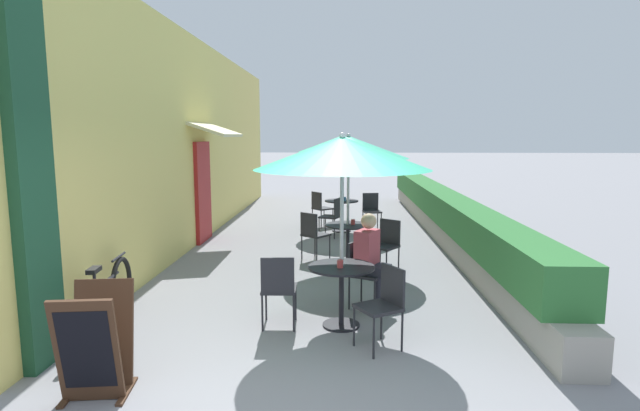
% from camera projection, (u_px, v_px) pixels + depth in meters
% --- Properties ---
extents(ground_plane, '(120.00, 120.00, 0.00)m').
position_uv_depth(ground_plane, '(278.00, 401.00, 4.23)').
color(ground_plane, gray).
extents(cafe_facade_wall, '(0.98, 14.20, 4.20)m').
position_uv_depth(cafe_facade_wall, '(202.00, 142.00, 10.93)').
color(cafe_facade_wall, '#E0CC6B').
rests_on(cafe_facade_wall, ground_plane).
extents(planter_hedge, '(0.60, 13.20, 1.01)m').
position_uv_depth(planter_hedge, '(442.00, 213.00, 10.96)').
color(planter_hedge, gray).
rests_on(planter_hedge, ground_plane).
extents(patio_table_near, '(0.78, 0.78, 0.73)m').
position_uv_depth(patio_table_near, '(341.00, 283.00, 5.83)').
color(patio_table_near, black).
rests_on(patio_table_near, ground_plane).
extents(patio_umbrella_near, '(2.02, 2.02, 2.27)m').
position_uv_depth(patio_umbrella_near, '(342.00, 153.00, 5.62)').
color(patio_umbrella_near, '#B7B7BC').
rests_on(patio_umbrella_near, ground_plane).
extents(cafe_chair_near_left, '(0.54, 0.54, 0.87)m').
position_uv_depth(cafe_chair_near_left, '(363.00, 268.00, 6.49)').
color(cafe_chair_near_left, '#232328').
rests_on(cafe_chair_near_left, ground_plane).
extents(seated_patron_near_left, '(0.50, 0.47, 1.25)m').
position_uv_depth(seated_patron_near_left, '(371.00, 257.00, 6.41)').
color(seated_patron_near_left, '#23232D').
rests_on(seated_patron_near_left, ground_plane).
extents(cafe_chair_near_right, '(0.41, 0.41, 0.87)m').
position_uv_depth(cafe_chair_near_right, '(279.00, 285.00, 5.76)').
color(cafe_chair_near_right, '#232328').
rests_on(cafe_chair_near_right, ground_plane).
extents(cafe_chair_near_back, '(0.55, 0.55, 0.87)m').
position_uv_depth(cafe_chair_near_back, '(384.00, 300.00, 5.24)').
color(cafe_chair_near_back, '#232328').
rests_on(cafe_chair_near_back, ground_plane).
extents(coffee_cup_near, '(0.07, 0.07, 0.09)m').
position_uv_depth(coffee_cup_near, '(340.00, 264.00, 5.73)').
color(coffee_cup_near, '#B73D3D').
rests_on(coffee_cup_near, patio_table_near).
extents(patio_table_mid, '(0.78, 0.78, 0.73)m').
position_uv_depth(patio_table_mid, '(348.00, 236.00, 8.52)').
color(patio_table_mid, black).
rests_on(patio_table_mid, ground_plane).
extents(patio_umbrella_mid, '(2.02, 2.02, 2.27)m').
position_uv_depth(patio_umbrella_mid, '(348.00, 147.00, 8.31)').
color(patio_umbrella_mid, '#B7B7BC').
rests_on(patio_umbrella_mid, ground_plane).
extents(cafe_chair_mid_left, '(0.56, 0.56, 0.87)m').
position_uv_depth(cafe_chair_mid_left, '(313.00, 232.00, 8.94)').
color(cafe_chair_mid_left, '#232328').
rests_on(cafe_chair_mid_left, ground_plane).
extents(cafe_chair_mid_right, '(0.56, 0.56, 0.87)m').
position_uv_depth(cafe_chair_mid_right, '(386.00, 242.00, 8.11)').
color(cafe_chair_mid_right, '#232328').
rests_on(cafe_chair_mid_right, ground_plane).
extents(coffee_cup_mid, '(0.07, 0.07, 0.09)m').
position_uv_depth(coffee_cup_mid, '(353.00, 222.00, 8.48)').
color(coffee_cup_mid, '#B73D3D').
rests_on(coffee_cup_mid, patio_table_mid).
extents(patio_table_far, '(0.78, 0.78, 0.73)m').
position_uv_depth(patio_table_far, '(341.00, 209.00, 11.64)').
color(patio_table_far, black).
rests_on(patio_table_far, ground_plane).
extents(patio_umbrella_far, '(2.02, 2.02, 2.27)m').
position_uv_depth(patio_umbrella_far, '(342.00, 144.00, 11.43)').
color(patio_umbrella_far, '#B7B7BC').
rests_on(patio_umbrella_far, ground_plane).
extents(cafe_chair_far_left, '(0.56, 0.56, 0.87)m').
position_uv_depth(cafe_chair_far_left, '(320.00, 206.00, 12.18)').
color(cafe_chair_far_left, '#232328').
rests_on(cafe_chair_far_left, ground_plane).
extents(cafe_chair_far_right, '(0.52, 0.52, 0.87)m').
position_uv_depth(cafe_chair_far_right, '(333.00, 214.00, 10.95)').
color(cafe_chair_far_right, '#232328').
rests_on(cafe_chair_far_right, ground_plane).
extents(cafe_chair_far_back, '(0.46, 0.46, 0.87)m').
position_uv_depth(cafe_chair_far_back, '(371.00, 208.00, 11.81)').
color(cafe_chair_far_back, '#232328').
rests_on(cafe_chair_far_back, ground_plane).
extents(coffee_cup_far, '(0.07, 0.07, 0.09)m').
position_uv_depth(coffee_cup_far, '(344.00, 199.00, 11.53)').
color(coffee_cup_far, teal).
rests_on(coffee_cup_far, patio_table_far).
extents(bicycle_leaning, '(0.26, 1.81, 0.81)m').
position_uv_depth(bicycle_leaning, '(106.00, 298.00, 5.78)').
color(bicycle_leaning, black).
rests_on(bicycle_leaning, ground_plane).
extents(menu_board, '(0.59, 0.69, 0.95)m').
position_uv_depth(menu_board, '(96.00, 343.00, 4.29)').
color(menu_board, '#422819').
rests_on(menu_board, ground_plane).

